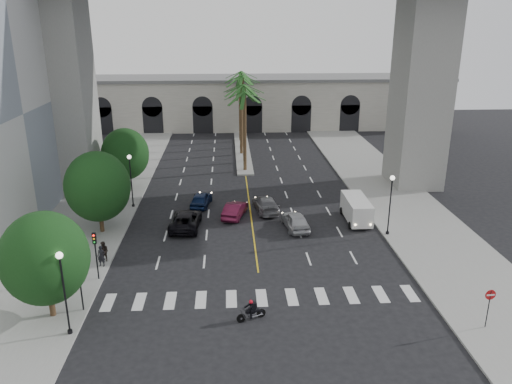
% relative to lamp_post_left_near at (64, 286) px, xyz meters
% --- Properties ---
extents(ground, '(140.00, 140.00, 0.00)m').
position_rel_lamp_post_left_near_xyz_m(ground, '(11.40, 5.00, -3.22)').
color(ground, black).
rests_on(ground, ground).
extents(sidewalk_left, '(8.00, 100.00, 0.15)m').
position_rel_lamp_post_left_near_xyz_m(sidewalk_left, '(-3.60, 20.00, -3.15)').
color(sidewalk_left, gray).
rests_on(sidewalk_left, ground).
extents(sidewalk_right, '(8.00, 100.00, 0.15)m').
position_rel_lamp_post_left_near_xyz_m(sidewalk_right, '(26.40, 20.00, -3.15)').
color(sidewalk_right, gray).
rests_on(sidewalk_right, ground).
extents(median, '(2.00, 24.00, 0.20)m').
position_rel_lamp_post_left_near_xyz_m(median, '(11.40, 43.00, -3.12)').
color(median, gray).
rests_on(median, ground).
extents(pier_building, '(71.00, 10.50, 8.50)m').
position_rel_lamp_post_left_near_xyz_m(pier_building, '(11.40, 60.00, 1.04)').
color(pier_building, beige).
rests_on(pier_building, ground).
extents(bridge, '(75.00, 13.00, 26.00)m').
position_rel_lamp_post_left_near_xyz_m(bridge, '(14.82, 27.00, 15.29)').
color(bridge, gray).
rests_on(bridge, ground).
extents(palm_a, '(3.20, 3.20, 10.30)m').
position_rel_lamp_post_left_near_xyz_m(palm_a, '(11.40, 33.00, 5.88)').
color(palm_a, '#47331E').
rests_on(palm_a, ground).
extents(palm_b, '(3.20, 3.20, 10.60)m').
position_rel_lamp_post_left_near_xyz_m(palm_b, '(11.50, 37.00, 6.15)').
color(palm_b, '#47331E').
rests_on(palm_b, ground).
extents(palm_c, '(3.20, 3.20, 10.10)m').
position_rel_lamp_post_left_near_xyz_m(palm_c, '(11.20, 41.00, 5.69)').
color(palm_c, '#47331E').
rests_on(palm_c, ground).
extents(palm_d, '(3.20, 3.20, 10.90)m').
position_rel_lamp_post_left_near_xyz_m(palm_d, '(11.55, 45.00, 6.43)').
color(palm_d, '#47331E').
rests_on(palm_d, ground).
extents(palm_e, '(3.20, 3.20, 10.40)m').
position_rel_lamp_post_left_near_xyz_m(palm_e, '(11.30, 49.00, 5.97)').
color(palm_e, '#47331E').
rests_on(palm_e, ground).
extents(palm_f, '(3.20, 3.20, 10.70)m').
position_rel_lamp_post_left_near_xyz_m(palm_f, '(11.60, 53.00, 6.24)').
color(palm_f, '#47331E').
rests_on(palm_f, ground).
extents(street_tree_near, '(5.20, 5.20, 6.89)m').
position_rel_lamp_post_left_near_xyz_m(street_tree_near, '(-1.60, 2.00, 0.80)').
color(street_tree_near, '#382616').
rests_on(street_tree_near, ground).
extents(street_tree_mid, '(5.44, 5.44, 7.21)m').
position_rel_lamp_post_left_near_xyz_m(street_tree_mid, '(-1.60, 15.00, 0.99)').
color(street_tree_mid, '#382616').
rests_on(street_tree_mid, ground).
extents(street_tree_far, '(5.04, 5.04, 6.68)m').
position_rel_lamp_post_left_near_xyz_m(street_tree_far, '(-1.60, 27.00, 0.68)').
color(street_tree_far, '#382616').
rests_on(street_tree_far, ground).
extents(lamp_post_left_near, '(0.40, 0.40, 5.35)m').
position_rel_lamp_post_left_near_xyz_m(lamp_post_left_near, '(0.00, 0.00, 0.00)').
color(lamp_post_left_near, black).
rests_on(lamp_post_left_near, ground).
extents(lamp_post_left_far, '(0.40, 0.40, 5.35)m').
position_rel_lamp_post_left_near_xyz_m(lamp_post_left_far, '(0.00, 21.00, 0.00)').
color(lamp_post_left_far, black).
rests_on(lamp_post_left_far, ground).
extents(lamp_post_right, '(0.40, 0.40, 5.35)m').
position_rel_lamp_post_left_near_xyz_m(lamp_post_right, '(22.80, 13.00, 0.00)').
color(lamp_post_right, black).
rests_on(lamp_post_right, ground).
extents(traffic_signal_near, '(0.25, 0.18, 3.65)m').
position_rel_lamp_post_left_near_xyz_m(traffic_signal_near, '(0.10, 2.50, -0.71)').
color(traffic_signal_near, black).
rests_on(traffic_signal_near, ground).
extents(traffic_signal_far, '(0.25, 0.18, 3.65)m').
position_rel_lamp_post_left_near_xyz_m(traffic_signal_far, '(0.10, 6.50, -0.71)').
color(traffic_signal_far, black).
rests_on(traffic_signal_far, ground).
extents(motorcycle_rider, '(1.81, 0.80, 1.37)m').
position_rel_lamp_post_left_near_xyz_m(motorcycle_rider, '(10.64, 1.02, -2.60)').
color(motorcycle_rider, black).
rests_on(motorcycle_rider, ground).
extents(car_a, '(2.38, 4.64, 1.51)m').
position_rel_lamp_post_left_near_xyz_m(car_a, '(15.15, 14.99, -2.47)').
color(car_a, '#9FA0A3').
rests_on(car_a, ground).
extents(car_b, '(2.62, 4.50, 1.40)m').
position_rel_lamp_post_left_near_xyz_m(car_b, '(9.90, 18.05, -2.52)').
color(car_b, '#501027').
rests_on(car_b, ground).
extents(car_c, '(2.80, 5.47, 1.48)m').
position_rel_lamp_post_left_near_xyz_m(car_c, '(5.51, 15.68, -2.48)').
color(car_c, black).
rests_on(car_c, ground).
extents(car_d, '(2.60, 5.09, 1.41)m').
position_rel_lamp_post_left_near_xyz_m(car_d, '(12.90, 19.38, -2.52)').
color(car_d, slate).
rests_on(car_d, ground).
extents(car_e, '(2.30, 4.32, 1.40)m').
position_rel_lamp_post_left_near_xyz_m(car_e, '(6.62, 21.16, -2.52)').
color(car_e, '#0E1C41').
rests_on(car_e, ground).
extents(cargo_van, '(2.10, 5.11, 2.17)m').
position_rel_lamp_post_left_near_xyz_m(cargo_van, '(20.90, 16.33, -2.01)').
color(cargo_van, silver).
rests_on(cargo_van, ground).
extents(pedestrian_a, '(0.63, 0.46, 1.60)m').
position_rel_lamp_post_left_near_xyz_m(pedestrian_a, '(-0.10, 8.43, -2.27)').
color(pedestrian_a, black).
rests_on(pedestrian_a, sidewalk_left).
extents(pedestrian_b, '(0.94, 0.85, 1.56)m').
position_rel_lamp_post_left_near_xyz_m(pedestrian_b, '(-0.10, 9.25, -2.29)').
color(pedestrian_b, black).
rests_on(pedestrian_b, sidewalk_left).
extents(do_not_enter_sign, '(0.65, 0.07, 2.63)m').
position_rel_lamp_post_left_near_xyz_m(do_not_enter_sign, '(24.40, -0.78, -1.31)').
color(do_not_enter_sign, black).
rests_on(do_not_enter_sign, ground).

